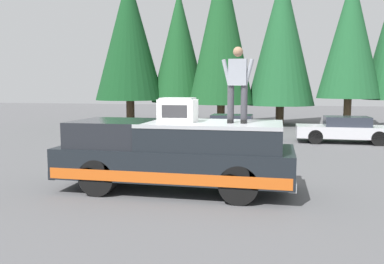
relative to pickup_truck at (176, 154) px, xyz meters
name	(u,v)px	position (x,y,z in m)	size (l,w,h in m)	color
ground_plane	(204,190)	(0.14, -0.67, -0.87)	(90.00, 90.00, 0.00)	#565659
pickup_truck	(176,154)	(0.00, 0.00, 0.00)	(2.01, 5.54, 1.65)	black
compressor_unit	(178,110)	(-0.08, -0.08, 1.05)	(0.65, 0.84, 0.56)	silver
person_on_truck_bed	(238,83)	(-0.10, -1.46, 1.68)	(0.29, 0.72, 1.69)	#333338
parked_car_silver	(345,130)	(9.50, -5.25, -0.29)	(1.64, 4.10, 1.16)	silver
parked_car_navy	(230,127)	(9.61, -0.17, -0.29)	(1.64, 4.10, 1.16)	navy
conifer_left	(351,36)	(16.13, -6.39, 4.53)	(3.65, 3.65, 9.06)	#4C3826
conifer_center_left	(282,37)	(17.44, -2.47, 4.71)	(4.32, 4.32, 9.90)	#4C3826
conifer_center_right	(222,29)	(16.37, 1.24, 5.21)	(4.12, 4.12, 10.82)	#4C3826
conifer_right	(179,46)	(17.48, 4.27, 4.29)	(3.77, 3.77, 8.93)	#4C3826
conifer_far_right	(129,37)	(16.43, 7.41, 4.86)	(4.55, 4.55, 9.91)	#4C3826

